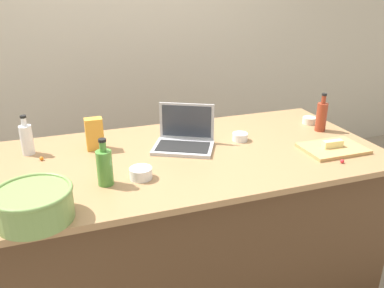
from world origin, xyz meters
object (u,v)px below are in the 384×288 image
bottle_vinegar (27,139)px  ramekin_medium (141,173)px  butter_stick_left (333,144)px  ramekin_small (240,137)px  mixing_bowl_large (34,204)px  ramekin_wide (309,120)px  laptop (184,138)px  candy_bag (94,134)px  cutting_board (333,148)px  bottle_olive (105,166)px  bottle_soy (321,116)px

bottle_vinegar → ramekin_medium: 0.67m
butter_stick_left → ramekin_medium: 1.02m
ramekin_small → ramekin_medium: size_ratio=0.84×
mixing_bowl_large → ramekin_small: bearing=24.1°
ramekin_wide → mixing_bowl_large: bearing=-159.6°
ramekin_medium → ramekin_small: bearing=23.7°
mixing_bowl_large → laptop: bearing=33.6°
bottle_vinegar → candy_bag: (0.33, -0.05, 0.00)m
ramekin_medium → cutting_board: bearing=-0.7°
bottle_vinegar → bottle_olive: bottle_olive is taller
ramekin_wide → candy_bag: 1.31m
ramekin_small → candy_bag: (-0.78, 0.14, 0.06)m
laptop → butter_stick_left: 0.78m
bottle_soy → cutting_board: 0.31m
laptop → ramekin_wide: (0.85, 0.10, -0.03)m
bottle_vinegar → ramekin_small: 1.13m
laptop → bottle_vinegar: size_ratio=1.82×
laptop → cutting_board: (0.72, -0.30, -0.04)m
ramekin_small → ramekin_wide: bearing=12.5°
bottle_olive → ramekin_small: size_ratio=2.50×
bottle_vinegar → bottle_olive: size_ratio=0.98×
mixing_bowl_large → butter_stick_left: bearing=7.4°
bottle_olive → ramekin_medium: 0.17m
bottle_soy → cutting_board: bearing=-113.0°
candy_bag → bottle_olive: bearing=-90.2°
bottle_vinegar → candy_bag: 0.34m
cutting_board → ramekin_small: ramekin_small is taller
bottle_vinegar → bottle_soy: bearing=-6.9°
bottle_olive → cutting_board: bottle_olive is taller
bottle_olive → laptop: bearing=32.8°
ramekin_small → bottle_olive: bearing=-160.4°
ramekin_wide → candy_bag: candy_bag is taller
bottle_soy → bottle_olive: bearing=-168.4°
laptop → ramekin_wide: 0.86m
laptop → candy_bag: size_ratio=2.22×
bottle_vinegar → ramekin_medium: bearing=-43.3°
ramekin_small → ramekin_wide: (0.53, 0.12, -0.00)m
mixing_bowl_large → bottle_olive: 0.34m
mixing_bowl_large → candy_bag: candy_bag is taller
ramekin_medium → bottle_soy: bearing=12.9°
laptop → butter_stick_left: size_ratio=3.42×
bottle_vinegar → mixing_bowl_large: bearing=-85.7°
butter_stick_left → ramekin_small: (-0.40, 0.28, -0.01)m
bottle_soy → ramekin_wide: (0.01, 0.13, -0.07)m
mixing_bowl_large → candy_bag: bearing=65.1°
butter_stick_left → candy_bag: bearing=160.2°
laptop → ramekin_wide: bearing=6.7°
bottle_olive → ramekin_wide: size_ratio=2.59×
mixing_bowl_large → bottle_soy: bottle_soy is taller
ramekin_small → butter_stick_left: bearing=-35.6°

